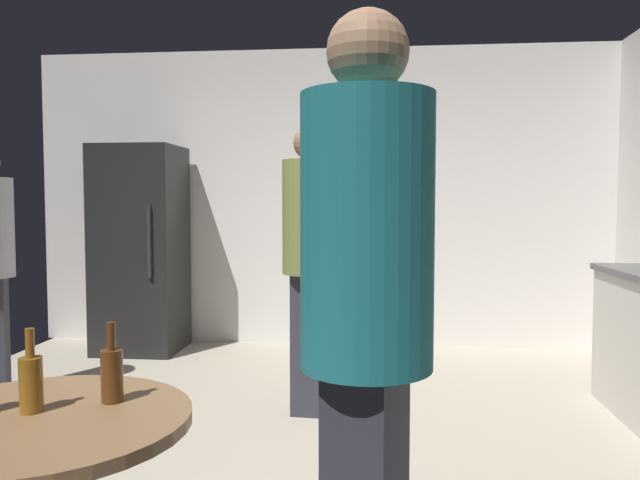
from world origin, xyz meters
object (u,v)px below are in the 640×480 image
object	(u,v)px
refrigerator	(141,249)
person_in_olive_shirt	(310,246)
foreground_table	(41,455)
beer_bottle_brown	(112,373)
beer_bottle_amber	(31,382)
person_in_teal_shirt	(367,302)

from	to	relation	value
refrigerator	person_in_olive_shirt	distance (m)	2.26
foreground_table	beer_bottle_brown	distance (m)	0.27
foreground_table	beer_bottle_amber	xyz separation A→B (m)	(-0.04, 0.03, 0.19)
person_in_olive_shirt	person_in_teal_shirt	bearing A→B (deg)	15.00
foreground_table	person_in_teal_shirt	world-z (taller)	person_in_teal_shirt
beer_bottle_brown	person_in_olive_shirt	distance (m)	2.11
foreground_table	person_in_teal_shirt	size ratio (longest dim) A/B	0.45
person_in_olive_shirt	person_in_teal_shirt	world-z (taller)	person_in_teal_shirt
refrigerator	person_in_teal_shirt	distance (m)	4.23
foreground_table	person_in_olive_shirt	size ratio (longest dim) A/B	0.45
foreground_table	person_in_teal_shirt	bearing A→B (deg)	2.47
beer_bottle_amber	person_in_teal_shirt	size ratio (longest dim) A/B	0.13
beer_bottle_amber	person_in_olive_shirt	size ratio (longest dim) A/B	0.13
foreground_table	person_in_olive_shirt	distance (m)	2.30
foreground_table	beer_bottle_amber	bearing A→B (deg)	142.41
person_in_olive_shirt	beer_bottle_amber	bearing A→B (deg)	-8.50
beer_bottle_brown	refrigerator	bearing A→B (deg)	110.57
beer_bottle_brown	person_in_olive_shirt	xyz separation A→B (m)	(0.33, 2.08, 0.22)
refrigerator	person_in_teal_shirt	world-z (taller)	refrigerator
beer_bottle_amber	beer_bottle_brown	size ratio (longest dim) A/B	1.00
beer_bottle_amber	person_in_teal_shirt	bearing A→B (deg)	0.44
refrigerator	beer_bottle_brown	distance (m)	3.83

